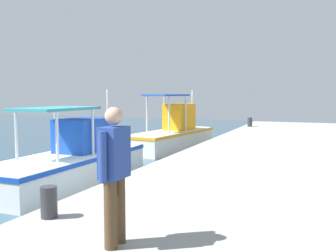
% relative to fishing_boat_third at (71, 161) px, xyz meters
% --- Properties ---
extents(fishing_boat_third, '(6.15, 2.07, 2.85)m').
position_rel_fishing_boat_third_xyz_m(fishing_boat_third, '(0.00, 0.00, 0.00)').
color(fishing_boat_third, white).
rests_on(fishing_boat_third, ground).
extents(fishing_boat_fourth, '(6.10, 2.54, 2.89)m').
position_rel_fishing_boat_third_xyz_m(fishing_boat_fourth, '(7.64, -0.38, 0.07)').
color(fishing_boat_fourth, silver).
rests_on(fishing_boat_fourth, ground).
extents(fisherman_standing, '(0.60, 0.25, 1.74)m').
position_rel_fishing_boat_third_xyz_m(fisherman_standing, '(-5.47, -4.72, 1.11)').
color(fisherman_standing, '#4C3823').
rests_on(fisherman_standing, quay_pier).
extents(mooring_bollard_second, '(0.25, 0.25, 0.49)m').
position_rel_fishing_boat_third_xyz_m(mooring_bollard_second, '(-4.91, -3.24, 0.39)').
color(mooring_bollard_second, '#333338').
rests_on(mooring_bollard_second, quay_pier).
extents(mooring_bollard_third, '(0.27, 0.27, 0.53)m').
position_rel_fishing_boat_third_xyz_m(mooring_bollard_third, '(12.50, -3.24, 0.41)').
color(mooring_bollard_third, '#333338').
rests_on(mooring_bollard_third, quay_pier).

